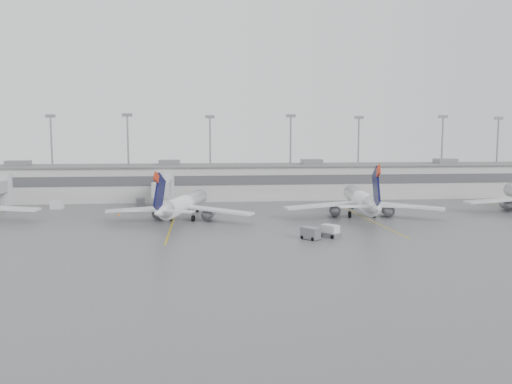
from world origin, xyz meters
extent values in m
plane|color=#565658|center=(0.00, 0.00, 0.00)|extent=(260.00, 260.00, 0.00)
cube|color=#A9A9A4|center=(0.00, 58.00, 4.00)|extent=(150.00, 16.00, 8.00)
cube|color=#47474C|center=(0.00, 49.95, 5.00)|extent=(150.00, 0.15, 2.20)
cube|color=#606060|center=(0.00, 58.00, 8.05)|extent=(152.00, 17.00, 0.30)
cube|color=slate|center=(-55.00, 58.00, 8.80)|extent=(5.00, 4.00, 1.30)
cube|color=slate|center=(50.00, 58.00, 8.80)|extent=(5.00, 4.00, 1.30)
cylinder|color=gray|center=(-50.00, 67.50, 10.00)|extent=(0.44, 0.44, 20.00)
cube|color=slate|center=(-50.00, 67.50, 20.20)|extent=(2.40, 0.50, 0.80)
cylinder|color=gray|center=(-30.00, 60.00, 10.00)|extent=(0.44, 0.44, 20.00)
cube|color=slate|center=(-30.00, 60.00, 20.20)|extent=(2.40, 0.50, 0.80)
cylinder|color=gray|center=(-10.00, 67.50, 10.00)|extent=(0.44, 0.44, 20.00)
cube|color=slate|center=(-10.00, 67.50, 20.20)|extent=(2.40, 0.50, 0.80)
cylinder|color=gray|center=(10.00, 60.00, 10.00)|extent=(0.44, 0.44, 20.00)
cube|color=slate|center=(10.00, 60.00, 20.20)|extent=(2.40, 0.50, 0.80)
cylinder|color=gray|center=(30.00, 67.50, 10.00)|extent=(0.44, 0.44, 20.00)
cube|color=slate|center=(30.00, 67.50, 20.20)|extent=(2.40, 0.50, 0.80)
cylinder|color=gray|center=(50.00, 60.00, 10.00)|extent=(0.44, 0.44, 20.00)
cube|color=slate|center=(50.00, 60.00, 20.20)|extent=(2.40, 0.50, 0.80)
cylinder|color=gray|center=(70.00, 67.50, 10.00)|extent=(0.44, 0.44, 20.00)
cube|color=slate|center=(70.00, 67.50, 20.20)|extent=(2.40, 0.50, 0.80)
cylinder|color=#9A9D9F|center=(-55.50, 50.00, 3.50)|extent=(4.00, 4.00, 7.00)
cylinder|color=#9A9D9F|center=(-20.50, 50.00, 3.50)|extent=(4.00, 4.00, 7.00)
cube|color=#9A9D9F|center=(-20.50, 43.50, 4.30)|extent=(2.80, 13.00, 2.60)
cube|color=#9A9D9F|center=(-20.50, 36.00, 4.30)|extent=(3.40, 2.40, 3.00)
cylinder|color=gray|center=(-20.50, 36.00, 1.40)|extent=(0.70, 0.70, 2.80)
cube|color=black|center=(-20.50, 36.00, 0.35)|extent=(2.20, 1.20, 0.70)
cube|color=gold|center=(-17.50, 24.00, 0.01)|extent=(0.25, 40.00, 0.01)
cube|color=gold|center=(17.50, 24.00, 0.01)|extent=(0.25, 40.00, 0.01)
cylinder|color=white|center=(-15.44, 25.90, 2.93)|extent=(8.21, 21.52, 2.93)
cone|color=white|center=(-12.41, 37.61, 2.93)|extent=(3.52, 3.38, 2.93)
cone|color=white|center=(-18.69, 13.33, 3.32)|extent=(4.06, 5.46, 2.93)
cube|color=white|center=(-22.73, 24.96, 2.15)|extent=(12.82, 3.31, 0.34)
cube|color=white|center=(-9.51, 21.54, 2.15)|extent=(12.06, 8.96, 0.34)
cube|color=black|center=(-18.81, 12.86, 6.15)|extent=(1.66, 5.39, 6.38)
cube|color=#AD240D|center=(-19.13, 11.63, 8.68)|extent=(0.78, 1.98, 1.85)
cylinder|color=black|center=(-13.24, 34.40, 0.44)|extent=(0.55, 0.94, 0.88)
cylinder|color=black|center=(-17.91, 24.52, 0.54)|extent=(0.69, 1.15, 1.07)
cylinder|color=black|center=(-13.94, 23.50, 0.54)|extent=(0.69, 1.15, 1.07)
cylinder|color=white|center=(17.27, 26.32, 3.21)|extent=(6.76, 23.74, 3.21)
cone|color=white|center=(19.30, 39.42, 3.21)|extent=(3.63, 3.45, 3.21)
cone|color=white|center=(15.10, 12.27, 3.64)|extent=(3.99, 5.77, 3.21)
cube|color=white|center=(9.42, 24.51, 2.35)|extent=(14.17, 4.97, 0.37)
cube|color=white|center=(24.21, 22.22, 2.35)|extent=(13.66, 8.75, 0.37)
cube|color=black|center=(15.02, 11.74, 6.74)|extent=(1.24, 6.00, 6.99)
cube|color=#AD240D|center=(14.81, 10.36, 9.52)|extent=(0.65, 2.19, 2.03)
cylinder|color=black|center=(18.74, 35.83, 0.48)|extent=(0.52, 1.01, 0.96)
cylinder|color=black|center=(14.73, 24.55, 0.59)|extent=(0.66, 1.24, 1.18)
cylinder|color=black|center=(19.16, 23.86, 0.59)|extent=(0.66, 1.24, 1.18)
cone|color=white|center=(57.17, 41.97, 3.12)|extent=(3.74, 3.59, 3.12)
cube|color=white|center=(46.23, 28.46, 2.29)|extent=(13.65, 3.58, 0.36)
cube|color=silver|center=(6.34, 6.76, 0.93)|extent=(2.75, 2.89, 1.85)
cube|color=slate|center=(6.34, 6.76, 0.36)|extent=(3.17, 3.34, 0.72)
cylinder|color=black|center=(5.05, 7.04, 0.29)|extent=(0.54, 0.59, 0.58)
cylinder|color=black|center=(6.33, 8.07, 0.29)|extent=(0.54, 0.59, 0.58)
cylinder|color=black|center=(6.34, 5.44, 0.29)|extent=(0.54, 0.59, 0.58)
cylinder|color=black|center=(7.63, 6.47, 0.29)|extent=(0.54, 0.59, 0.58)
cube|color=slate|center=(3.14, 5.56, 0.92)|extent=(2.91, 3.09, 1.65)
cylinder|color=black|center=(2.00, 5.89, 0.27)|extent=(0.51, 0.56, 0.54)
cylinder|color=black|center=(4.28, 5.23, 0.27)|extent=(0.51, 0.56, 0.54)
cube|color=silver|center=(-42.28, 42.42, 0.86)|extent=(2.56, 1.82, 1.73)
cube|color=silver|center=(-18.23, 40.34, 0.83)|extent=(2.43, 1.69, 1.66)
cube|color=silver|center=(22.85, 43.51, 0.79)|extent=(2.53, 2.00, 1.58)
cube|color=slate|center=(-25.64, 45.12, 0.89)|extent=(2.32, 3.16, 1.79)
cone|color=orange|center=(-28.10, 31.44, 0.32)|extent=(0.40, 0.40, 0.63)
cone|color=orange|center=(20.12, 34.32, 0.35)|extent=(0.44, 0.44, 0.70)
cone|color=orange|center=(51.07, 31.07, 0.33)|extent=(0.41, 0.41, 0.66)
camera|label=1|loc=(-12.49, -64.02, 14.40)|focal=35.00mm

